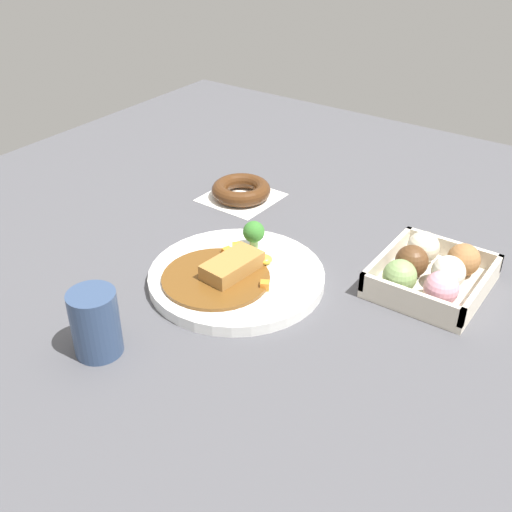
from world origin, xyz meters
The scene contains 5 objects.
ground_plane centered at (0.00, 0.00, 0.00)m, with size 1.60×1.60×0.00m, color #4C4C51.
curry_plate centered at (0.02, -0.06, 0.01)m, with size 0.28×0.28×0.07m.
donut_box centered at (-0.14, 0.19, 0.03)m, with size 0.18×0.16×0.06m.
chocolate_ring_donut centered at (-0.22, -0.23, 0.02)m, with size 0.14×0.14×0.03m.
coffee_mug centered at (0.26, -0.11, 0.05)m, with size 0.06×0.06×0.09m, color #33476B.
Camera 1 is at (0.67, 0.43, 0.56)m, focal length 43.95 mm.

